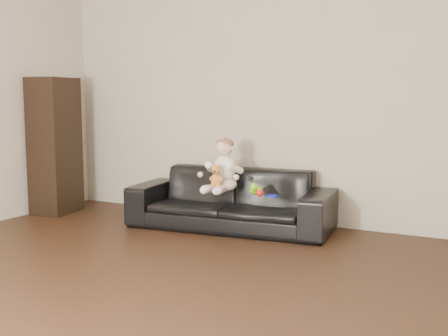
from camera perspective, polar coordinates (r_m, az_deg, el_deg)
The scene contains 10 objects.
floor at distance 3.43m, azimuth -12.34°, elevation -14.27°, with size 5.50×5.50×0.00m, color #341F12.
wall_back at distance 5.58m, azimuth 5.85°, elevation 7.78°, with size 5.00×5.00×0.00m, color #BCB29E.
sofa at distance 5.34m, azimuth 0.71°, elevation -3.19°, with size 1.91×0.75×0.56m, color black.
cabinet at distance 6.26m, azimuth -16.79°, elevation 2.16°, with size 0.36×0.50×1.44m, color black.
shelf_item at distance 6.23m, azimuth -16.77°, elevation 5.14°, with size 0.18×0.25×0.28m, color silver.
baby at distance 5.21m, azimuth -0.07°, elevation -0.00°, with size 0.34×0.42×0.50m.
teddy_bear at distance 5.08m, azimuth -0.77°, elevation -0.85°, with size 0.13×0.13×0.20m.
toy_green at distance 5.06m, azimuth 3.23°, elevation -2.25°, with size 0.11×0.13×0.09m, color #67CB17.
toy_rattle at distance 4.97m, azimuth 3.64°, elevation -2.54°, with size 0.07×0.07×0.07m, color red.
toy_blue_disc at distance 5.00m, azimuth 4.92°, elevation -2.82°, with size 0.11×0.11×0.01m, color #1922CF.
Camera 1 is at (2.07, -2.43, 1.25)m, focal length 45.00 mm.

